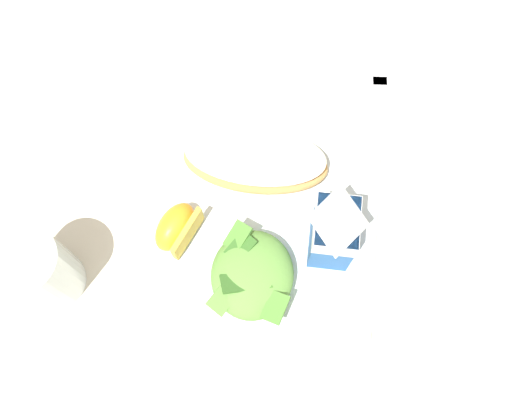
% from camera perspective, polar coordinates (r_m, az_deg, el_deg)
% --- Properties ---
extents(ground, '(3.00, 3.00, 0.00)m').
position_cam_1_polar(ground, '(0.69, 0.00, -0.71)').
color(ground, beige).
extents(white_plate, '(0.28, 0.28, 0.02)m').
position_cam_1_polar(white_plate, '(0.69, 0.00, -0.50)').
color(white_plate, silver).
rests_on(white_plate, ground).
extents(cheesy_pizza_bread, '(0.08, 0.17, 0.04)m').
position_cam_1_polar(cheesy_pizza_bread, '(0.68, -0.07, 4.69)').
color(cheesy_pizza_bread, tan).
rests_on(cheesy_pizza_bread, white_plate).
extents(green_salad_pile, '(0.11, 0.09, 0.04)m').
position_cam_1_polar(green_salad_pile, '(0.64, -0.40, -6.50)').
color(green_salad_pile, '#5B8E3D').
rests_on(green_salad_pile, white_plate).
extents(milk_carton, '(0.06, 0.04, 0.11)m').
position_cam_1_polar(milk_carton, '(0.61, 7.64, -2.09)').
color(milk_carton, '#23569E').
rests_on(milk_carton, white_plate).
extents(orange_wedge_front, '(0.07, 0.06, 0.04)m').
position_cam_1_polar(orange_wedge_front, '(0.66, -7.74, -1.91)').
color(orange_wedge_front, orange).
rests_on(orange_wedge_front, white_plate).
extents(metal_fork, '(0.03, 0.19, 0.01)m').
position_cam_1_polar(metal_fork, '(0.78, 8.23, 12.27)').
color(metal_fork, silver).
rests_on(metal_fork, ground).
extents(drinking_clear_cup, '(0.07, 0.07, 0.10)m').
position_cam_1_polar(drinking_clear_cup, '(0.66, -20.37, -5.75)').
color(drinking_clear_cup, silver).
rests_on(drinking_clear_cup, ground).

